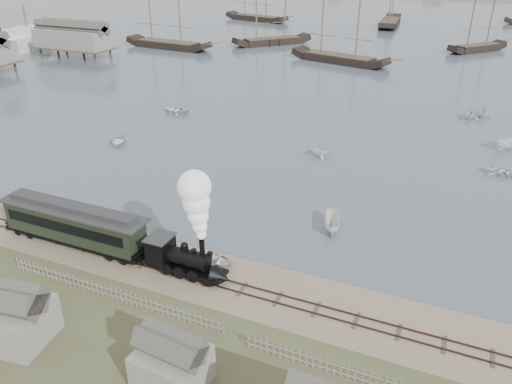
% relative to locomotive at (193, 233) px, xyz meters
% --- Properties ---
extents(ground, '(600.00, 600.00, 0.00)m').
position_rel_locomotive_xyz_m(ground, '(2.11, 2.00, -4.12)').
color(ground, tan).
rests_on(ground, ground).
extents(harbor_water, '(600.00, 336.00, 0.06)m').
position_rel_locomotive_xyz_m(harbor_water, '(2.11, 172.00, -4.09)').
color(harbor_water, '#465664').
rests_on(harbor_water, ground).
extents(rail_track, '(120.00, 1.80, 0.16)m').
position_rel_locomotive_xyz_m(rail_track, '(2.11, 0.00, -4.08)').
color(rail_track, '#3B2620').
rests_on(rail_track, ground).
extents(picket_fence_west, '(19.00, 0.10, 1.20)m').
position_rel_locomotive_xyz_m(picket_fence_west, '(-4.39, -5.00, -4.12)').
color(picket_fence_west, gray).
rests_on(picket_fence_west, ground).
extents(picket_fence_east, '(15.00, 0.10, 1.20)m').
position_rel_locomotive_xyz_m(picket_fence_east, '(14.61, -5.50, -4.12)').
color(picket_fence_east, gray).
rests_on(picket_fence_east, ground).
extents(shed_left, '(5.00, 4.00, 4.10)m').
position_rel_locomotive_xyz_m(shed_left, '(-7.89, -11.00, -4.12)').
color(shed_left, gray).
rests_on(shed_left, ground).
extents(shed_mid, '(4.00, 3.50, 3.60)m').
position_rel_locomotive_xyz_m(shed_mid, '(4.11, -10.00, -4.12)').
color(shed_mid, gray).
rests_on(shed_mid, ground).
extents(locomotive, '(7.14, 2.67, 8.90)m').
position_rel_locomotive_xyz_m(locomotive, '(0.00, 0.00, 0.00)').
color(locomotive, black).
rests_on(locomotive, ground).
extents(passenger_coach, '(14.48, 2.79, 3.52)m').
position_rel_locomotive_xyz_m(passenger_coach, '(-12.13, 0.00, -1.90)').
color(passenger_coach, black).
rests_on(passenger_coach, ground).
extents(beached_dinghy, '(3.41, 4.47, 0.87)m').
position_rel_locomotive_xyz_m(beached_dinghy, '(0.28, 1.91, -3.68)').
color(beached_dinghy, white).
rests_on(beached_dinghy, ground).
extents(rowboat_0, '(4.71, 4.35, 0.80)m').
position_rel_locomotive_xyz_m(rowboat_0, '(-24.33, 21.72, -3.66)').
color(rowboat_0, white).
rests_on(rowboat_0, harbor_water).
extents(rowboat_1, '(3.61, 3.83, 1.60)m').
position_rel_locomotive_xyz_m(rowboat_1, '(1.70, 28.40, -3.25)').
color(rowboat_1, white).
rests_on(rowboat_1, harbor_water).
extents(rowboat_2, '(3.99, 2.39, 1.45)m').
position_rel_locomotive_xyz_m(rowboat_2, '(8.01, 11.45, -3.33)').
color(rowboat_2, white).
rests_on(rowboat_2, harbor_water).
extents(rowboat_3, '(3.25, 4.11, 0.77)m').
position_rel_locomotive_xyz_m(rowboat_3, '(22.72, 31.35, -3.67)').
color(rowboat_3, white).
rests_on(rowboat_3, harbor_water).
extents(rowboat_5, '(3.83, 3.99, 1.55)m').
position_rel_locomotive_xyz_m(rowboat_5, '(23.49, 40.48, -3.28)').
color(rowboat_5, white).
rests_on(rowboat_5, harbor_water).
extents(rowboat_6, '(3.46, 4.60, 0.91)m').
position_rel_locomotive_xyz_m(rowboat_6, '(-24.54, 36.47, -3.60)').
color(rowboat_6, white).
rests_on(rowboat_6, harbor_water).
extents(rowboat_7, '(3.51, 3.07, 1.79)m').
position_rel_locomotive_xyz_m(rowboat_7, '(20.00, 53.58, -3.16)').
color(rowboat_7, white).
rests_on(rowboat_7, harbor_water).
extents(rowboat_8, '(3.33, 2.92, 1.67)m').
position_rel_locomotive_xyz_m(rowboat_8, '(18.23, 51.76, -3.22)').
color(rowboat_8, white).
rests_on(rowboat_8, harbor_water).
extents(schooner_0, '(24.30, 7.68, 20.00)m').
position_rel_locomotive_xyz_m(schooner_0, '(-54.91, 82.11, 5.94)').
color(schooner_0, black).
rests_on(schooner_0, harbor_water).
extents(schooner_1, '(18.13, 18.80, 20.00)m').
position_rel_locomotive_xyz_m(schooner_1, '(-32.50, 97.23, 5.94)').
color(schooner_1, black).
rests_on(schooner_1, harbor_water).
extents(schooner_2, '(23.49, 10.89, 20.00)m').
position_rel_locomotive_xyz_m(schooner_2, '(-10.45, 82.62, 5.94)').
color(schooner_2, black).
rests_on(schooner_2, harbor_water).
extents(schooner_3, '(13.97, 15.57, 20.00)m').
position_rel_locomotive_xyz_m(schooner_3, '(17.38, 108.59, 5.94)').
color(schooner_3, black).
rests_on(schooner_3, harbor_water).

